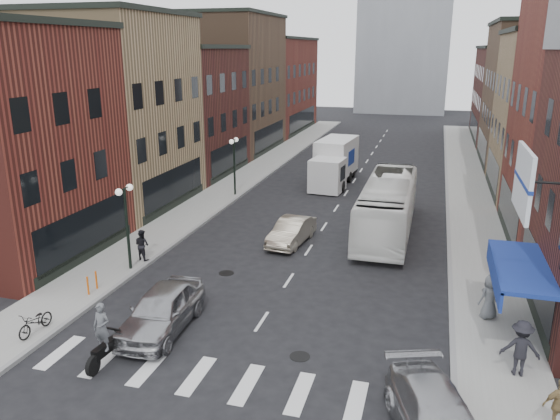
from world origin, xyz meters
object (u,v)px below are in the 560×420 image
at_px(transit_bus, 388,206).
at_px(sedan_left_far, 291,231).
at_px(streetlamp_far, 234,156).
at_px(ped_right_a, 521,348).
at_px(billboard_sign, 526,184).
at_px(motorcycle_rider, 103,336).
at_px(box_truck, 334,163).
at_px(sedan_left_near, 162,310).
at_px(bike_rack, 92,283).
at_px(parked_bicycle, 36,322).
at_px(ped_left_solo, 142,245).
at_px(ped_right_b, 560,405).
at_px(ped_right_c, 490,297).
at_px(streetlamp_near, 126,212).

height_order(transit_bus, sedan_left_far, transit_bus).
bearing_deg(streetlamp_far, ped_right_a, -48.31).
xyz_separation_m(billboard_sign, motorcycle_rider, (-12.68, -3.67, -5.11)).
distance_m(box_truck, sedan_left_near, 24.21).
relative_size(streetlamp_far, bike_rack, 5.14).
xyz_separation_m(sedan_left_far, parked_bicycle, (-6.38, -12.03, -0.10)).
xyz_separation_m(bike_rack, ped_right_a, (16.52, -1.63, 0.52)).
height_order(sedan_left_near, sedan_left_far, sedan_left_near).
height_order(transit_bus, parked_bicycle, transit_bus).
height_order(box_truck, parked_bicycle, box_truck).
bearing_deg(sedan_left_far, sedan_left_near, -95.36).
xyz_separation_m(bike_rack, ped_left_solo, (0.20, 3.85, 0.36)).
xyz_separation_m(bike_rack, ped_right_b, (17.20, -4.20, 0.38)).
height_order(box_truck, sedan_left_near, box_truck).
bearing_deg(streetlamp_far, motorcycle_rider, -81.12).
distance_m(motorcycle_rider, sedan_left_far, 13.26).
relative_size(sedan_left_near, sedan_left_far, 1.17).
bearing_deg(ped_right_a, ped_right_c, -79.29).
bearing_deg(sedan_left_near, box_truck, 82.83).
distance_m(streetlamp_far, ped_left_solo, 13.01).
distance_m(streetlamp_near, ped_right_a, 16.99).
relative_size(motorcycle_rider, ped_right_a, 1.19).
xyz_separation_m(sedan_left_near, ped_right_a, (12.26, 0.28, 0.25)).
relative_size(streetlamp_near, ped_left_solo, 2.70).
bearing_deg(bike_rack, ped_right_c, 7.52).
xyz_separation_m(streetlamp_near, ped_right_c, (15.70, -0.60, -1.89)).
bearing_deg(streetlamp_near, ped_right_c, -2.19).
distance_m(box_truck, sedan_left_far, 13.80).
bearing_deg(streetlamp_far, parked_bicycle, -90.28).
relative_size(motorcycle_rider, ped_right_c, 1.26).
distance_m(transit_bus, ped_right_a, 14.34).
distance_m(streetlamp_near, parked_bicycle, 6.71).
relative_size(ped_right_a, ped_right_b, 1.17).
relative_size(billboard_sign, motorcycle_rider, 1.69).
relative_size(streetlamp_near, transit_bus, 0.37).
distance_m(streetlamp_near, sedan_left_near, 6.50).
height_order(ped_right_a, ped_right_b, ped_right_a).
xyz_separation_m(box_truck, motorcycle_rider, (-2.71, -26.67, -0.63)).
distance_m(streetlamp_far, parked_bicycle, 20.42).
distance_m(billboard_sign, parked_bicycle, 17.25).
bearing_deg(parked_bicycle, ped_left_solo, 91.84).
xyz_separation_m(parked_bicycle, ped_right_a, (16.42, 1.96, 0.49)).
xyz_separation_m(sedan_left_far, ped_right_b, (10.72, -12.64, 0.26)).
distance_m(ped_right_a, ped_right_c, 3.78).
xyz_separation_m(billboard_sign, bike_rack, (-16.19, 0.80, -5.58)).
height_order(transit_bus, ped_left_solo, transit_bus).
distance_m(streetlamp_far, sedan_left_far, 10.61).
xyz_separation_m(ped_right_a, ped_right_c, (-0.62, 3.73, -0.05)).
height_order(sedan_left_far, ped_right_b, ped_right_b).
relative_size(streetlamp_far, sedan_left_far, 1.00).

